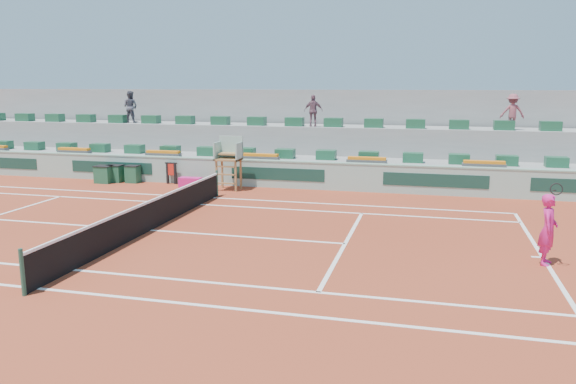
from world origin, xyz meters
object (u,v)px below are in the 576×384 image
Objects in this scene: player_bag at (190,182)px; tennis_player at (548,229)px; drink_cooler_a at (133,174)px; umpire_chair at (229,156)px.

player_bag is 0.45× the size of tennis_player.
player_bag is 1.23× the size of drink_cooler_a.
tennis_player is at bearing -34.33° from umpire_chair.
umpire_chair is at bearing -1.26° from player_bag.
umpire_chair is 14.35m from tennis_player.
player_bag is 16.01m from tennis_player.
drink_cooler_a is 0.37× the size of tennis_player.
drink_cooler_a is (-3.22, 0.48, 0.19)m from player_bag.
umpire_chair is (1.94, -0.04, 1.31)m from player_bag.
player_bag is at bearing 178.74° from umpire_chair.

